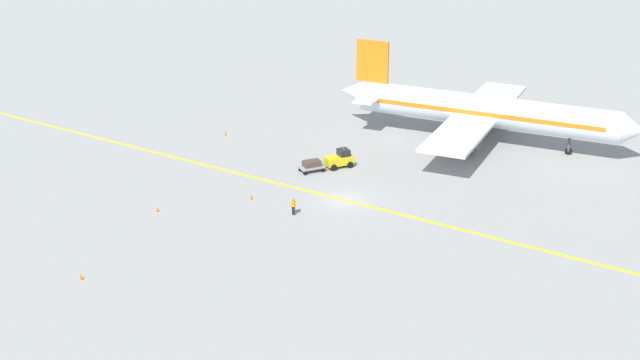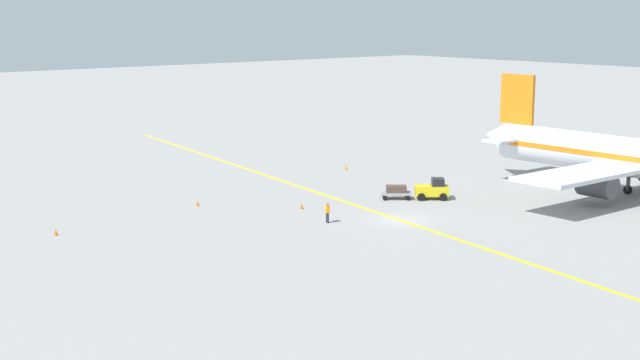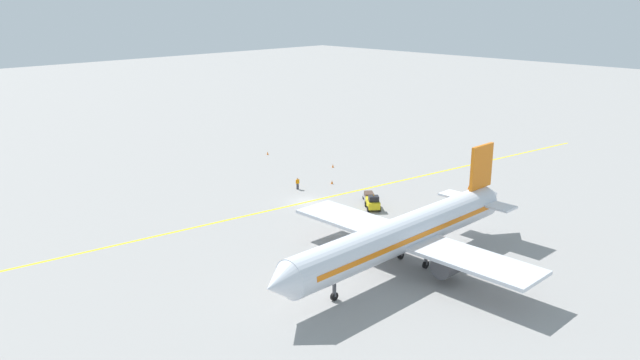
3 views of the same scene
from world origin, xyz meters
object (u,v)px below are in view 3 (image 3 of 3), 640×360
at_px(airplane_at_gate, 405,234).
at_px(traffic_cone_by_wingtip, 333,166).
at_px(baggage_tug_white, 373,203).
at_px(traffic_cone_mid_apron, 469,187).
at_px(traffic_cone_near_nose, 332,182).
at_px(traffic_cone_far_edge, 268,153).
at_px(baggage_cart_trailing, 369,196).
at_px(ground_crew_worker, 298,183).

height_order(airplane_at_gate, traffic_cone_by_wingtip, airplane_at_gate).
xyz_separation_m(baggage_tug_white, traffic_cone_mid_apron, (-3.85, -16.42, -0.63)).
xyz_separation_m(baggage_tug_white, traffic_cone_near_nose, (11.74, -4.37, -0.63)).
distance_m(traffic_cone_near_nose, traffic_cone_by_wingtip, 9.22).
height_order(traffic_cone_near_nose, traffic_cone_far_edge, same).
bearing_deg(traffic_cone_near_nose, airplane_at_gate, 148.38).
height_order(baggage_tug_white, baggage_cart_trailing, baggage_tug_white).
relative_size(baggage_tug_white, ground_crew_worker, 1.94).
bearing_deg(traffic_cone_far_edge, traffic_cone_mid_apron, -168.19).
height_order(airplane_at_gate, baggage_cart_trailing, airplane_at_gate).
bearing_deg(traffic_cone_far_edge, traffic_cone_near_nose, 167.33).
relative_size(airplane_at_gate, traffic_cone_far_edge, 64.36).
height_order(airplane_at_gate, traffic_cone_far_edge, airplane_at_gate).
relative_size(baggage_cart_trailing, traffic_cone_far_edge, 5.26).
distance_m(baggage_cart_trailing, traffic_cone_mid_apron, 15.67).
relative_size(ground_crew_worker, traffic_cone_far_edge, 3.05).
bearing_deg(traffic_cone_mid_apron, traffic_cone_far_edge, 11.81).
bearing_deg(traffic_cone_by_wingtip, airplane_at_gate, 144.99).
xyz_separation_m(airplane_at_gate, traffic_cone_by_wingtip, (32.29, -22.62, -3.43)).
height_order(traffic_cone_by_wingtip, traffic_cone_far_edge, same).
relative_size(ground_crew_worker, traffic_cone_near_nose, 3.05).
height_order(baggage_tug_white, traffic_cone_by_wingtip, baggage_tug_white).
relative_size(airplane_at_gate, ground_crew_worker, 21.07).
distance_m(baggage_cart_trailing, ground_crew_worker, 11.24).
bearing_deg(airplane_at_gate, ground_crew_worker, -20.98).
distance_m(baggage_tug_white, traffic_cone_mid_apron, 16.88).
distance_m(traffic_cone_near_nose, traffic_cone_mid_apron, 19.70).
height_order(baggage_tug_white, traffic_cone_near_nose, baggage_tug_white).
bearing_deg(baggage_cart_trailing, airplane_at_gate, 140.64).
height_order(baggage_cart_trailing, traffic_cone_by_wingtip, baggage_cart_trailing).
bearing_deg(traffic_cone_near_nose, traffic_cone_by_wingtip, -46.27).
distance_m(baggage_tug_white, traffic_cone_by_wingtip, 21.22).
xyz_separation_m(ground_crew_worker, traffic_cone_by_wingtip, (4.80, -12.07, -0.63)).
bearing_deg(ground_crew_worker, baggage_cart_trailing, -163.69).
distance_m(airplane_at_gate, ground_crew_worker, 29.57).
bearing_deg(airplane_at_gate, traffic_cone_by_wingtip, -35.01).
bearing_deg(traffic_cone_near_nose, baggage_cart_trailing, 166.25).
distance_m(baggage_cart_trailing, traffic_cone_far_edge, 30.24).
xyz_separation_m(traffic_cone_near_nose, traffic_cone_far_edge, (20.25, -4.55, 0.00)).
relative_size(traffic_cone_by_wingtip, traffic_cone_far_edge, 1.00).
bearing_deg(traffic_cone_by_wingtip, traffic_cone_mid_apron, -166.21).
relative_size(baggage_tug_white, traffic_cone_by_wingtip, 5.93).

